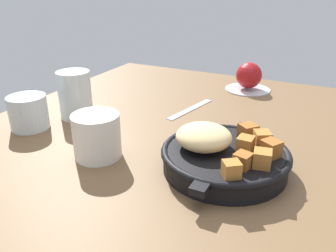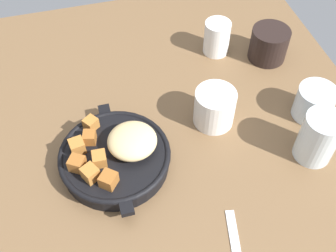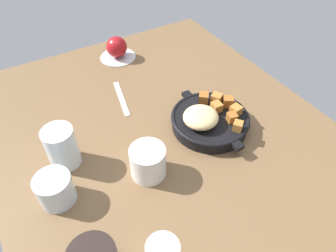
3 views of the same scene
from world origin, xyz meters
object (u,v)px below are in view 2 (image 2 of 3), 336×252
(water_glass_tall, at_px, (319,137))
(water_glass_short, at_px, (314,103))
(cast_iron_skillet, at_px, (116,155))
(white_creamer_pitcher, at_px, (217,38))
(ceramic_mug_white, at_px, (215,108))
(coffee_mug_dark, at_px, (269,44))

(water_glass_tall, distance_m, water_glass_short, 0.11)
(cast_iron_skillet, bearing_deg, water_glass_tall, 78.35)
(water_glass_short, bearing_deg, water_glass_tall, -26.15)
(cast_iron_skillet, xyz_separation_m, white_creamer_pitcher, (-0.27, 0.30, 0.01))
(white_creamer_pitcher, bearing_deg, cast_iron_skillet, -48.09)
(water_glass_tall, xyz_separation_m, white_creamer_pitcher, (-0.35, -0.08, -0.01))
(cast_iron_skillet, distance_m, white_creamer_pitcher, 0.40)
(cast_iron_skillet, distance_m, water_glass_tall, 0.39)
(white_creamer_pitcher, xyz_separation_m, ceramic_mug_white, (0.21, -0.08, -0.00))
(cast_iron_skillet, height_order, white_creamer_pitcher, white_creamer_pitcher)
(water_glass_tall, bearing_deg, white_creamer_pitcher, -166.57)
(water_glass_short, bearing_deg, white_creamer_pitcher, -152.46)
(ceramic_mug_white, bearing_deg, cast_iron_skillet, -75.58)
(water_glass_tall, distance_m, ceramic_mug_white, 0.21)
(water_glass_tall, bearing_deg, cast_iron_skillet, -101.65)
(cast_iron_skillet, height_order, water_glass_tall, water_glass_tall)
(white_creamer_pitcher, relative_size, water_glass_short, 1.03)
(cast_iron_skillet, bearing_deg, white_creamer_pitcher, 131.91)
(cast_iron_skillet, distance_m, ceramic_mug_white, 0.23)
(cast_iron_skillet, relative_size, ceramic_mug_white, 3.03)
(white_creamer_pitcher, distance_m, ceramic_mug_white, 0.23)
(cast_iron_skillet, distance_m, coffee_mug_dark, 0.47)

